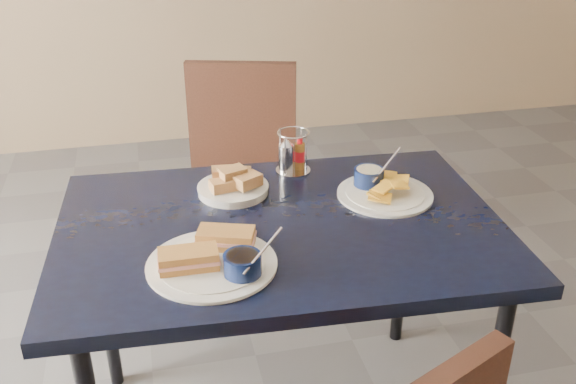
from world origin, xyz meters
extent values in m
cube|color=black|center=(0.02, -0.03, 0.73)|extent=(1.24, 0.87, 0.04)
cylinder|color=black|center=(0.54, -0.35, 0.35)|extent=(0.04, 0.04, 0.71)
cylinder|color=black|center=(-0.50, 0.29, 0.35)|extent=(0.04, 0.04, 0.71)
cylinder|color=black|center=(0.54, 0.29, 0.35)|extent=(0.04, 0.04, 0.71)
cube|color=black|center=(0.03, 0.75, 0.45)|extent=(0.54, 0.52, 0.04)
cylinder|color=black|center=(-0.15, 0.59, 0.21)|extent=(0.04, 0.04, 0.43)
cylinder|color=black|center=(0.20, 0.59, 0.21)|extent=(0.04, 0.04, 0.43)
cylinder|color=black|center=(-0.15, 0.92, 0.21)|extent=(0.04, 0.04, 0.43)
cylinder|color=black|center=(0.20, 0.92, 0.21)|extent=(0.04, 0.04, 0.43)
cube|color=black|center=(0.03, 0.94, 0.70)|extent=(0.43, 0.16, 0.46)
cylinder|color=white|center=(-0.18, -0.19, 0.75)|extent=(0.32, 0.32, 0.01)
cylinder|color=white|center=(-0.18, -0.19, 0.76)|extent=(0.26, 0.26, 0.00)
cube|color=#B98242|center=(-0.24, -0.20, 0.78)|extent=(0.14, 0.07, 0.04)
cube|color=tan|center=(-0.24, -0.20, 0.78)|extent=(0.15, 0.08, 0.01)
cube|color=#B98242|center=(-0.14, -0.13, 0.78)|extent=(0.16, 0.11, 0.04)
cube|color=tan|center=(-0.14, -0.13, 0.78)|extent=(0.16, 0.12, 0.01)
cylinder|color=#091336|center=(-0.12, -0.26, 0.79)|extent=(0.09, 0.09, 0.05)
cylinder|color=black|center=(-0.12, -0.26, 0.80)|extent=(0.08, 0.08, 0.01)
cylinder|color=silver|center=(-0.07, -0.28, 0.83)|extent=(0.11, 0.07, 0.08)
cylinder|color=white|center=(0.36, 0.06, 0.75)|extent=(0.28, 0.28, 0.01)
cylinder|color=white|center=(0.36, 0.06, 0.76)|extent=(0.23, 0.23, 0.00)
cube|color=gold|center=(0.32, 0.03, 0.76)|extent=(0.08, 0.08, 0.03)
cube|color=gold|center=(0.32, 0.01, 0.77)|extent=(0.08, 0.07, 0.02)
cube|color=gold|center=(0.39, 0.13, 0.77)|extent=(0.08, 0.07, 0.02)
cube|color=gold|center=(0.37, 0.09, 0.78)|extent=(0.08, 0.07, 0.02)
cube|color=gold|center=(0.40, 0.06, 0.78)|extent=(0.07, 0.08, 0.02)
cube|color=gold|center=(0.34, 0.04, 0.79)|extent=(0.08, 0.07, 0.02)
cube|color=gold|center=(0.39, 0.03, 0.79)|extent=(0.05, 0.07, 0.02)
cylinder|color=#091336|center=(0.33, 0.12, 0.79)|extent=(0.09, 0.09, 0.05)
cylinder|color=beige|center=(0.33, 0.12, 0.80)|extent=(0.08, 0.08, 0.01)
cylinder|color=silver|center=(0.37, 0.10, 0.83)|extent=(0.11, 0.07, 0.08)
cylinder|color=white|center=(-0.07, 0.18, 0.76)|extent=(0.21, 0.21, 0.02)
cylinder|color=white|center=(-0.07, 0.18, 0.77)|extent=(0.17, 0.17, 0.00)
cube|color=tan|center=(-0.10, 0.16, 0.79)|extent=(0.08, 0.06, 0.03)
cube|color=tan|center=(-0.05, 0.21, 0.79)|extent=(0.09, 0.07, 0.03)
cube|color=tan|center=(-0.03, 0.15, 0.80)|extent=(0.09, 0.08, 0.03)
cube|color=tan|center=(-0.09, 0.20, 0.81)|extent=(0.08, 0.06, 0.03)
cube|color=tan|center=(-0.07, 0.18, 0.81)|extent=(0.09, 0.07, 0.03)
cylinder|color=silver|center=(0.13, 0.28, 0.75)|extent=(0.11, 0.11, 0.01)
cylinder|color=silver|center=(0.17, 0.32, 0.82)|extent=(0.01, 0.01, 0.13)
cylinder|color=silver|center=(0.10, 0.32, 0.82)|extent=(0.01, 0.01, 0.13)
cylinder|color=silver|center=(0.10, 0.25, 0.82)|extent=(0.01, 0.01, 0.13)
cylinder|color=silver|center=(0.17, 0.25, 0.82)|extent=(0.01, 0.01, 0.13)
torus|color=silver|center=(0.13, 0.28, 0.88)|extent=(0.10, 0.10, 0.00)
cylinder|color=silver|center=(0.11, 0.28, 0.80)|extent=(0.05, 0.05, 0.08)
cone|color=silver|center=(0.11, 0.28, 0.85)|extent=(0.04, 0.04, 0.02)
cylinder|color=brown|center=(0.16, 0.29, 0.80)|extent=(0.03, 0.03, 0.08)
cylinder|color=#A1090E|center=(0.16, 0.29, 0.80)|extent=(0.03, 0.03, 0.03)
cylinder|color=#A1090E|center=(0.16, 0.29, 0.85)|extent=(0.02, 0.02, 0.02)
camera|label=1|loc=(-0.30, -1.50, 1.61)|focal=40.00mm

